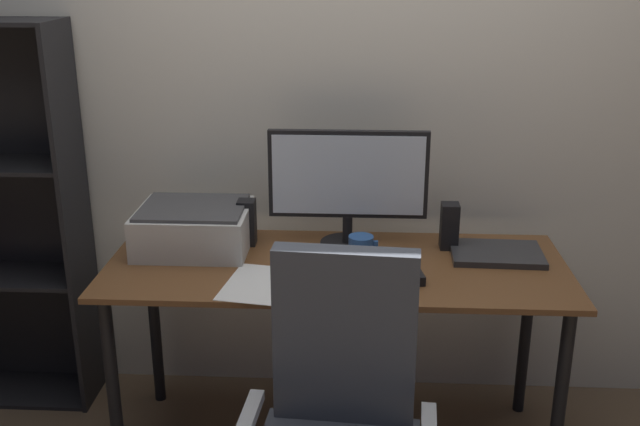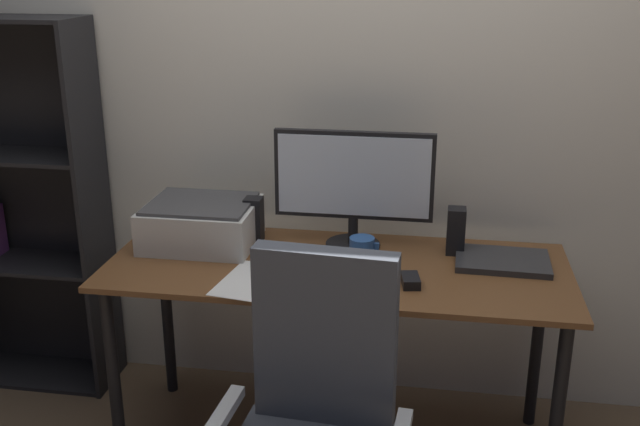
% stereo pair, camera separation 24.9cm
% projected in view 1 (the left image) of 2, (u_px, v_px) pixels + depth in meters
% --- Properties ---
extents(back_wall, '(6.40, 0.10, 2.60)m').
position_uv_depth(back_wall, '(342.00, 80.00, 2.85)').
color(back_wall, silver).
rests_on(back_wall, ground).
extents(desk, '(1.60, 0.64, 0.74)m').
position_uv_depth(desk, '(336.00, 287.00, 2.60)').
color(desk, brown).
rests_on(desk, ground).
extents(monitor, '(0.57, 0.20, 0.43)m').
position_uv_depth(monitor, '(348.00, 181.00, 2.66)').
color(monitor, black).
rests_on(monitor, desk).
extents(keyboard, '(0.29, 0.12, 0.02)m').
position_uv_depth(keyboard, '(341.00, 277.00, 2.45)').
color(keyboard, '#B7BABC').
rests_on(keyboard, desk).
extents(mouse, '(0.07, 0.10, 0.03)m').
position_uv_depth(mouse, '(414.00, 276.00, 2.43)').
color(mouse, black).
rests_on(mouse, desk).
extents(coffee_mug, '(0.10, 0.09, 0.10)m').
position_uv_depth(coffee_mug, '(361.00, 249.00, 2.57)').
color(coffee_mug, '#285193').
rests_on(coffee_mug, desk).
extents(laptop, '(0.33, 0.24, 0.02)m').
position_uv_depth(laptop, '(496.00, 253.00, 2.63)').
color(laptop, '#2D2D30').
rests_on(laptop, desk).
extents(speaker_left, '(0.06, 0.07, 0.17)m').
position_uv_depth(speaker_left, '(247.00, 222.00, 2.72)').
color(speaker_left, black).
rests_on(speaker_left, desk).
extents(speaker_right, '(0.06, 0.07, 0.17)m').
position_uv_depth(speaker_right, '(449.00, 226.00, 2.69)').
color(speaker_right, black).
rests_on(speaker_right, desk).
extents(printer, '(0.40, 0.34, 0.16)m').
position_uv_depth(printer, '(194.00, 227.00, 2.69)').
color(printer, silver).
rests_on(printer, desk).
extents(paper_sheet, '(0.25, 0.33, 0.00)m').
position_uv_depth(paper_sheet, '(259.00, 284.00, 2.41)').
color(paper_sheet, white).
rests_on(paper_sheet, desk).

